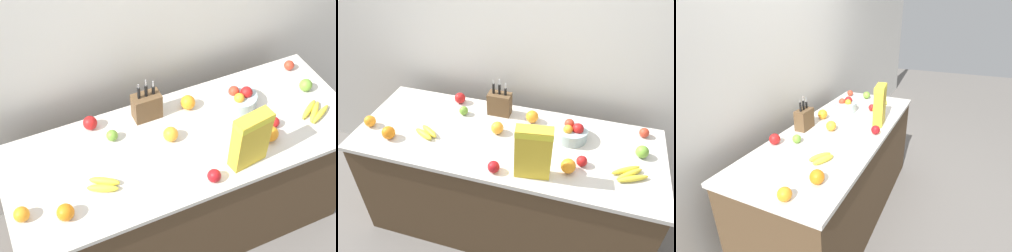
% 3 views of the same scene
% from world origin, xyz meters
% --- Properties ---
extents(ground_plane, '(14.00, 14.00, 0.00)m').
position_xyz_m(ground_plane, '(0.00, 0.00, 0.00)').
color(ground_plane, slate).
extents(wall_back, '(9.00, 0.06, 2.60)m').
position_xyz_m(wall_back, '(0.00, 0.61, 1.30)').
color(wall_back, silver).
rests_on(wall_back, ground_plane).
extents(counter, '(2.05, 0.78, 0.87)m').
position_xyz_m(counter, '(0.00, 0.00, 0.44)').
color(counter, '#4C3823').
rests_on(counter, ground_plane).
extents(knife_block, '(0.16, 0.09, 0.29)m').
position_xyz_m(knife_block, '(-0.12, 0.26, 0.96)').
color(knife_block, brown).
rests_on(knife_block, counter).
extents(cereal_box, '(0.22, 0.11, 0.34)m').
position_xyz_m(cereal_box, '(0.24, -0.26, 1.06)').
color(cereal_box, gold).
rests_on(cereal_box, counter).
extents(fruit_bowl, '(0.22, 0.22, 0.13)m').
position_xyz_m(fruit_bowl, '(0.41, 0.13, 0.93)').
color(fruit_bowl, '#99B2B7').
rests_on(fruit_bowl, counter).
extents(banana_bunch_left, '(0.19, 0.15, 0.04)m').
position_xyz_m(banana_bunch_left, '(-0.52, -0.11, 0.89)').
color(banana_bunch_left, yellow).
rests_on(banana_bunch_left, counter).
extents(banana_bunch_right, '(0.22, 0.18, 0.03)m').
position_xyz_m(banana_bunch_right, '(0.79, -0.12, 0.89)').
color(banana_bunch_right, yellow).
rests_on(banana_bunch_right, counter).
extents(apple_near_bananas, '(0.07, 0.07, 0.07)m').
position_xyz_m(apple_near_bananas, '(0.02, -0.31, 0.91)').
color(apple_near_bananas, '#A31419').
rests_on(apple_near_bananas, counter).
extents(apple_front, '(0.08, 0.08, 0.08)m').
position_xyz_m(apple_front, '(-0.46, 0.31, 0.91)').
color(apple_front, red).
rests_on(apple_front, counter).
extents(apple_rear, '(0.08, 0.08, 0.08)m').
position_xyz_m(apple_rear, '(0.86, 0.08, 0.91)').
color(apple_rear, '#6B9E33').
rests_on(apple_rear, counter).
extents(apple_leftmost, '(0.07, 0.07, 0.07)m').
position_xyz_m(apple_leftmost, '(0.51, -0.11, 0.91)').
color(apple_leftmost, red).
rests_on(apple_leftmost, counter).
extents(apple_rightmost, '(0.07, 0.07, 0.07)m').
position_xyz_m(apple_rightmost, '(-0.37, 0.18, 0.91)').
color(apple_rightmost, '#6B9E33').
rests_on(apple_rightmost, counter).
extents(apple_by_knife_block, '(0.07, 0.07, 0.07)m').
position_xyz_m(apple_by_knife_block, '(0.88, 0.28, 0.91)').
color(apple_by_knife_block, red).
rests_on(apple_by_knife_block, counter).
extents(orange_mid_left, '(0.09, 0.09, 0.09)m').
position_xyz_m(orange_mid_left, '(-0.75, -0.21, 0.92)').
color(orange_mid_left, orange).
rests_on(orange_mid_left, counter).
extents(orange_front_left, '(0.09, 0.09, 0.09)m').
position_xyz_m(orange_front_left, '(-0.07, 0.04, 0.92)').
color(orange_front_left, orange).
rests_on(orange_front_left, counter).
extents(orange_mid_right, '(0.09, 0.09, 0.09)m').
position_xyz_m(orange_mid_right, '(0.13, 0.23, 0.92)').
color(orange_mid_right, orange).
rests_on(orange_mid_right, counter).
extents(orange_front_right, '(0.09, 0.09, 0.09)m').
position_xyz_m(orange_front_right, '(0.44, -0.18, 0.92)').
color(orange_front_right, orange).
rests_on(orange_front_right, counter).
extents(orange_near_bowl, '(0.08, 0.08, 0.08)m').
position_xyz_m(orange_near_bowl, '(-0.94, -0.13, 0.91)').
color(orange_near_bowl, orange).
rests_on(orange_near_bowl, counter).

